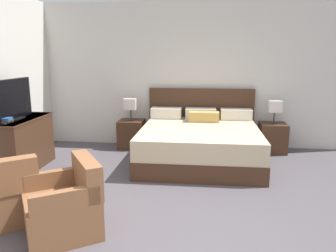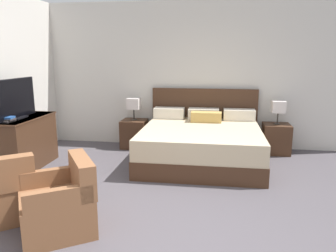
{
  "view_description": "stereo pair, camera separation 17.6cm",
  "coord_description": "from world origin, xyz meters",
  "px_view_note": "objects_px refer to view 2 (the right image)",
  "views": [
    {
      "loc": [
        0.43,
        -2.65,
        1.77
      ],
      "look_at": [
        -0.11,
        2.07,
        0.75
      ],
      "focal_mm": 35.0,
      "sensor_mm": 36.0,
      "label": 1
    },
    {
      "loc": [
        0.6,
        -2.62,
        1.77
      ],
      "look_at": [
        -0.11,
        2.07,
        0.75
      ],
      "focal_mm": 35.0,
      "sensor_mm": 36.0,
      "label": 2
    }
  ],
  "objects_px": {
    "armchair_by_window": "(1,194)",
    "tv": "(16,99)",
    "table_lamp_left": "(134,104)",
    "book_blue_cover": "(6,119)",
    "nightstand_left": "(134,134)",
    "nightstand_right": "(276,139)",
    "bed": "(201,143)",
    "table_lamp_right": "(278,107)",
    "book_small_top": "(6,118)",
    "armchair_companion": "(61,205)",
    "book_red_cover": "(6,121)",
    "dresser": "(24,142)"
  },
  "relations": [
    {
      "from": "book_red_cover",
      "to": "armchair_by_window",
      "type": "bearing_deg",
      "value": -59.95
    },
    {
      "from": "table_lamp_left",
      "to": "bed",
      "type": "bearing_deg",
      "value": -27.52
    },
    {
      "from": "nightstand_right",
      "to": "table_lamp_right",
      "type": "distance_m",
      "value": 0.59
    },
    {
      "from": "table_lamp_left",
      "to": "armchair_companion",
      "type": "height_order",
      "value": "table_lamp_left"
    },
    {
      "from": "armchair_by_window",
      "to": "nightstand_left",
      "type": "bearing_deg",
      "value": 76.68
    },
    {
      "from": "tv",
      "to": "book_red_cover",
      "type": "distance_m",
      "value": 0.4
    },
    {
      "from": "book_blue_cover",
      "to": "armchair_companion",
      "type": "relative_size",
      "value": 0.23
    },
    {
      "from": "tv",
      "to": "armchair_companion",
      "type": "height_order",
      "value": "tv"
    },
    {
      "from": "bed",
      "to": "book_blue_cover",
      "type": "relative_size",
      "value": 9.15
    },
    {
      "from": "armchair_by_window",
      "to": "tv",
      "type": "bearing_deg",
      "value": 115.21
    },
    {
      "from": "tv",
      "to": "armchair_companion",
      "type": "xyz_separation_m",
      "value": [
        1.49,
        -1.67,
        -0.84
      ]
    },
    {
      "from": "dresser",
      "to": "book_small_top",
      "type": "relative_size",
      "value": 5.71
    },
    {
      "from": "book_small_top",
      "to": "armchair_companion",
      "type": "relative_size",
      "value": 0.22
    },
    {
      "from": "book_blue_cover",
      "to": "book_small_top",
      "type": "height_order",
      "value": "book_small_top"
    },
    {
      "from": "table_lamp_left",
      "to": "tv",
      "type": "height_order",
      "value": "tv"
    },
    {
      "from": "book_small_top",
      "to": "table_lamp_left",
      "type": "bearing_deg",
      "value": 51.52
    },
    {
      "from": "table_lamp_left",
      "to": "armchair_by_window",
      "type": "bearing_deg",
      "value": -103.31
    },
    {
      "from": "bed",
      "to": "table_lamp_right",
      "type": "distance_m",
      "value": 1.61
    },
    {
      "from": "nightstand_right",
      "to": "tv",
      "type": "relative_size",
      "value": 0.58
    },
    {
      "from": "tv",
      "to": "nightstand_right",
      "type": "bearing_deg",
      "value": 20.24
    },
    {
      "from": "table_lamp_right",
      "to": "book_small_top",
      "type": "xyz_separation_m",
      "value": [
        -4.13,
        -1.81,
        0.03
      ]
    },
    {
      "from": "armchair_by_window",
      "to": "table_lamp_left",
      "type": "bearing_deg",
      "value": 76.69
    },
    {
      "from": "tv",
      "to": "book_small_top",
      "type": "bearing_deg",
      "value": -89.59
    },
    {
      "from": "nightstand_left",
      "to": "book_red_cover",
      "type": "xyz_separation_m",
      "value": [
        -1.44,
        -1.81,
        0.57
      ]
    },
    {
      "from": "dresser",
      "to": "nightstand_left",
      "type": "bearing_deg",
      "value": 44.79
    },
    {
      "from": "tv",
      "to": "book_small_top",
      "type": "distance_m",
      "value": 0.37
    },
    {
      "from": "tv",
      "to": "book_small_top",
      "type": "relative_size",
      "value": 4.49
    },
    {
      "from": "tv",
      "to": "armchair_by_window",
      "type": "relative_size",
      "value": 0.97
    },
    {
      "from": "table_lamp_left",
      "to": "table_lamp_right",
      "type": "height_order",
      "value": "same"
    },
    {
      "from": "book_small_top",
      "to": "dresser",
      "type": "bearing_deg",
      "value": 90.71
    },
    {
      "from": "nightstand_left",
      "to": "book_small_top",
      "type": "xyz_separation_m",
      "value": [
        -1.44,
        -1.81,
        0.62
      ]
    },
    {
      "from": "tv",
      "to": "book_blue_cover",
      "type": "height_order",
      "value": "tv"
    },
    {
      "from": "nightstand_left",
      "to": "bed",
      "type": "bearing_deg",
      "value": -27.47
    },
    {
      "from": "nightstand_right",
      "to": "table_lamp_left",
      "type": "bearing_deg",
      "value": 179.97
    },
    {
      "from": "nightstand_left",
      "to": "nightstand_right",
      "type": "relative_size",
      "value": 1.0
    },
    {
      "from": "book_red_cover",
      "to": "book_blue_cover",
      "type": "relative_size",
      "value": 0.87
    },
    {
      "from": "nightstand_right",
      "to": "tv",
      "type": "bearing_deg",
      "value": -159.76
    },
    {
      "from": "nightstand_left",
      "to": "table_lamp_right",
      "type": "xyz_separation_m",
      "value": [
        2.69,
        0.0,
        0.59
      ]
    },
    {
      "from": "armchair_by_window",
      "to": "armchair_companion",
      "type": "relative_size",
      "value": 1.01
    },
    {
      "from": "table_lamp_left",
      "to": "armchair_by_window",
      "type": "height_order",
      "value": "table_lamp_left"
    },
    {
      "from": "nightstand_right",
      "to": "book_blue_cover",
      "type": "xyz_separation_m",
      "value": [
        -4.13,
        -1.81,
        0.59
      ]
    },
    {
      "from": "dresser",
      "to": "book_blue_cover",
      "type": "distance_m",
      "value": 0.58
    },
    {
      "from": "dresser",
      "to": "book_small_top",
      "type": "bearing_deg",
      "value": -89.29
    },
    {
      "from": "armchair_by_window",
      "to": "book_small_top",
      "type": "bearing_deg",
      "value": 120.05
    },
    {
      "from": "dresser",
      "to": "tv",
      "type": "height_order",
      "value": "tv"
    },
    {
      "from": "nightstand_left",
      "to": "book_red_cover",
      "type": "distance_m",
      "value": 2.38
    },
    {
      "from": "nightstand_left",
      "to": "table_lamp_right",
      "type": "bearing_deg",
      "value": 0.03
    },
    {
      "from": "table_lamp_left",
      "to": "table_lamp_right",
      "type": "xyz_separation_m",
      "value": [
        2.69,
        0.0,
        0.0
      ]
    },
    {
      "from": "table_lamp_left",
      "to": "table_lamp_right",
      "type": "distance_m",
      "value": 2.69
    },
    {
      "from": "nightstand_left",
      "to": "book_small_top",
      "type": "distance_m",
      "value": 2.4
    }
  ]
}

